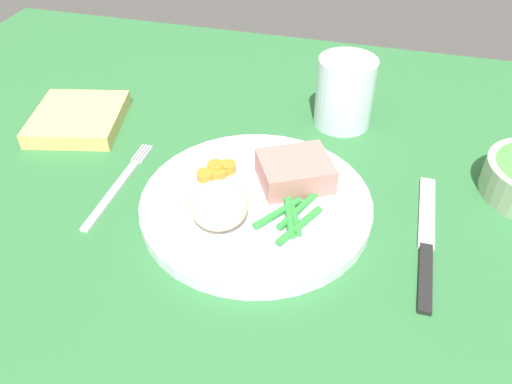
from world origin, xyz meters
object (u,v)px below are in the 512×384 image
at_px(meat_portion, 295,171).
at_px(napkin, 78,119).
at_px(dinner_plate, 256,204).
at_px(knife, 426,241).
at_px(fork, 119,185).
at_px(water_glass, 344,96).

relative_size(meat_portion, napkin, 0.63).
bearing_deg(dinner_plate, knife, -0.87).
bearing_deg(meat_portion, fork, -168.03).
bearing_deg(napkin, meat_portion, -11.49).
distance_m(water_glass, napkin, 0.37).
relative_size(meat_portion, fork, 0.48).
relative_size(knife, water_glass, 2.14).
relative_size(dinner_plate, water_glass, 2.72).
distance_m(meat_portion, knife, 0.16).
bearing_deg(water_glass, dinner_plate, -108.00).
bearing_deg(knife, water_glass, 116.47).
relative_size(meat_portion, knife, 0.39).
bearing_deg(knife, fork, 176.91).
xyz_separation_m(meat_portion, napkin, (-0.32, 0.07, -0.02)).
distance_m(fork, water_glass, 0.32).
height_order(knife, water_glass, water_glass).
xyz_separation_m(dinner_plate, napkin, (-0.29, 0.11, 0.00)).
xyz_separation_m(water_glass, napkin, (-0.35, -0.10, -0.03)).
bearing_deg(napkin, fork, -43.24).
bearing_deg(water_glass, napkin, -163.78).
bearing_deg(napkin, knife, -12.96).
xyz_separation_m(meat_portion, water_glass, (0.03, 0.17, 0.01)).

